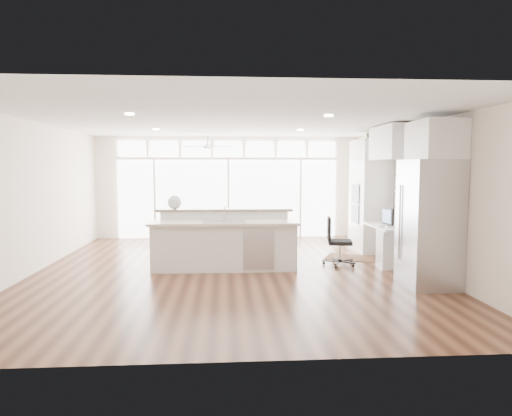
{
  "coord_description": "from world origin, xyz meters",
  "views": [
    {
      "loc": [
        -0.1,
        -8.26,
        1.87
      ],
      "look_at": [
        0.51,
        0.6,
        1.09
      ],
      "focal_mm": 32.0,
      "sensor_mm": 36.0,
      "label": 1
    }
  ],
  "objects": [
    {
      "name": "floor",
      "position": [
        0.0,
        0.0,
        -0.01
      ],
      "size": [
        7.0,
        8.0,
        0.02
      ],
      "primitive_type": "cube",
      "color": "#3C1F12",
      "rests_on": "ground"
    },
    {
      "name": "monitor",
      "position": [
        3.05,
        0.3,
        0.94
      ],
      "size": [
        0.11,
        0.44,
        0.36
      ],
      "primitive_type": "cube",
      "rotation": [
        0.0,
        0.0,
        0.09
      ],
      "color": "black",
      "rests_on": "desk_nook"
    },
    {
      "name": "keyboard",
      "position": [
        2.88,
        0.3,
        0.77
      ],
      "size": [
        0.14,
        0.34,
        0.02
      ],
      "primitive_type": "cube",
      "rotation": [
        0.0,
        0.0,
        -0.06
      ],
      "color": "silver",
      "rests_on": "desk_nook"
    },
    {
      "name": "refrigerator",
      "position": [
        3.11,
        -1.35,
        1.0
      ],
      "size": [
        0.76,
        0.9,
        2.0
      ],
      "primitive_type": "cube",
      "color": "#A9AAAE",
      "rests_on": "floor"
    },
    {
      "name": "recessed_lights",
      "position": [
        0.0,
        0.2,
        2.68
      ],
      "size": [
        3.4,
        3.0,
        0.02
      ],
      "primitive_type": "cube",
      "color": "silver",
      "rests_on": "ceiling"
    },
    {
      "name": "rug",
      "position": [
        2.51,
        0.96,
        0.01
      ],
      "size": [
        1.2,
        1.06,
        0.01
      ],
      "primitive_type": "cube",
      "rotation": [
        0.0,
        0.0,
        -0.42
      ],
      "color": "#351D11",
      "rests_on": "floor"
    },
    {
      "name": "fridge_cabinet",
      "position": [
        3.17,
        -1.35,
        2.3
      ],
      "size": [
        0.64,
        0.9,
        0.6
      ],
      "primitive_type": "cube",
      "color": "white",
      "rests_on": "wall_right"
    },
    {
      "name": "wall_right",
      "position": [
        3.5,
        0.0,
        1.35
      ],
      "size": [
        0.04,
        8.0,
        2.7
      ],
      "primitive_type": "cube",
      "color": "white",
      "rests_on": "floor"
    },
    {
      "name": "ceiling_fan",
      "position": [
        -0.5,
        2.8,
        2.48
      ],
      "size": [
        1.16,
        1.16,
        0.32
      ],
      "primitive_type": "cube",
      "color": "silver",
      "rests_on": "ceiling"
    },
    {
      "name": "upper_cabinets",
      "position": [
        3.17,
        0.3,
        2.35
      ],
      "size": [
        0.64,
        1.3,
        0.64
      ],
      "primitive_type": "cube",
      "color": "white",
      "rests_on": "wall_right"
    },
    {
      "name": "office_chair",
      "position": [
        2.11,
        0.29,
        0.46
      ],
      "size": [
        0.54,
        0.51,
        0.91
      ],
      "primitive_type": "cube",
      "rotation": [
        0.0,
        0.0,
        -0.17
      ],
      "color": "black",
      "rests_on": "floor"
    },
    {
      "name": "ceiling",
      "position": [
        0.0,
        0.0,
        2.7
      ],
      "size": [
        7.0,
        8.0,
        0.02
      ],
      "primitive_type": "cube",
      "color": "white",
      "rests_on": "wall_back"
    },
    {
      "name": "glass_wall",
      "position": [
        0.0,
        3.94,
        1.05
      ],
      "size": [
        5.8,
        0.06,
        2.08
      ],
      "primitive_type": "cube",
      "color": "white",
      "rests_on": "wall_back"
    },
    {
      "name": "framed_photos",
      "position": [
        3.46,
        0.92,
        1.4
      ],
      "size": [
        0.06,
        0.22,
        0.8
      ],
      "primitive_type": "cube",
      "color": "black",
      "rests_on": "wall_right"
    },
    {
      "name": "potted_plant",
      "position": [
        3.17,
        1.8,
        2.63
      ],
      "size": [
        0.31,
        0.35,
        0.26
      ],
      "primitive_type": "imported",
      "rotation": [
        0.0,
        0.0,
        0.04
      ],
      "color": "#2D5424",
      "rests_on": "oven_cabinet"
    },
    {
      "name": "kitchen_island",
      "position": [
        -0.11,
        0.09,
        0.54
      ],
      "size": [
        2.75,
        1.07,
        1.09
      ],
      "primitive_type": "cube",
      "rotation": [
        0.0,
        0.0,
        -0.01
      ],
      "color": "white",
      "rests_on": "floor"
    },
    {
      "name": "desk_window",
      "position": [
        3.46,
        0.3,
        1.55
      ],
      "size": [
        0.04,
        0.85,
        0.85
      ],
      "primitive_type": "cube",
      "color": "white",
      "rests_on": "wall_right"
    },
    {
      "name": "transom_row",
      "position": [
        0.0,
        3.94,
        2.38
      ],
      "size": [
        5.9,
        0.06,
        0.4
      ],
      "primitive_type": "cube",
      "color": "white",
      "rests_on": "wall_back"
    },
    {
      "name": "wall_left",
      "position": [
        -3.5,
        0.0,
        1.35
      ],
      "size": [
        0.04,
        8.0,
        2.7
      ],
      "primitive_type": "cube",
      "color": "white",
      "rests_on": "floor"
    },
    {
      "name": "oven_cabinet",
      "position": [
        3.17,
        1.8,
        1.25
      ],
      "size": [
        0.64,
        1.2,
        2.5
      ],
      "primitive_type": "cube",
      "color": "white",
      "rests_on": "floor"
    },
    {
      "name": "wall_back",
      "position": [
        0.0,
        4.0,
        1.35
      ],
      "size": [
        7.0,
        0.04,
        2.7
      ],
      "primitive_type": "cube",
      "color": "white",
      "rests_on": "floor"
    },
    {
      "name": "desk_nook",
      "position": [
        3.13,
        0.3,
        0.38
      ],
      "size": [
        0.72,
        1.3,
        0.76
      ],
      "primitive_type": "cube",
      "color": "white",
      "rests_on": "floor"
    },
    {
      "name": "fishbowl",
      "position": [
        -1.05,
        0.51,
        1.22
      ],
      "size": [
        0.29,
        0.29,
        0.27
      ],
      "primitive_type": "sphere",
      "rotation": [
        0.0,
        0.0,
        -0.1
      ],
      "color": "silver",
      "rests_on": "kitchen_island"
    },
    {
      "name": "wall_front",
      "position": [
        0.0,
        -4.0,
        1.35
      ],
      "size": [
        7.0,
        0.04,
        2.7
      ],
      "primitive_type": "cube",
      "color": "white",
      "rests_on": "floor"
    }
  ]
}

